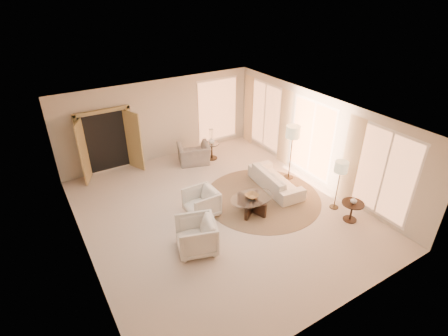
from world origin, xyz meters
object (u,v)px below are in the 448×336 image
accent_chair (194,151)px  floor_lamp_far (341,169)px  sofa (275,180)px  armchair_left (201,201)px  floor_lamp_near (293,134)px  armchair_right (196,234)px  coffee_table (252,203)px  side_vase (212,141)px  end_table (352,208)px  end_vase (354,200)px  bowl (252,196)px  side_table (212,149)px

accent_chair → floor_lamp_far: 5.04m
floor_lamp_far → sofa: bearing=114.8°
accent_chair → floor_lamp_far: floor_lamp_far is taller
armchair_left → accent_chair: 3.05m
floor_lamp_near → armchair_right: bearing=-160.4°
floor_lamp_far → coffee_table: bearing=153.1°
armchair_right → side_vase: armchair_right is taller
end_table → end_vase: size_ratio=3.24×
armchair_left → end_table: (3.29, -2.32, -0.04)m
armchair_right → bowl: bearing=123.9°
sofa → coffee_table: (-1.34, -0.62, -0.01)m
floor_lamp_far → side_vase: (-1.46, 4.45, -0.55)m
armchair_left → bowl: 1.39m
side_table → side_vase: bearing=63.4°
end_table → armchair_right: bearing=164.5°
armchair_left → side_vase: armchair_left is taller
sofa → accent_chair: (-1.37, 2.79, 0.16)m
side_vase → side_table: bearing=-116.6°
end_table → floor_lamp_far: (0.07, 0.63, 0.87)m
end_table → floor_lamp_near: floor_lamp_near is taller
armchair_right → bowl: size_ratio=2.61×
end_table → floor_lamp_far: floor_lamp_far is taller
armchair_right → floor_lamp_far: (4.14, -0.49, 0.79)m
accent_chair → floor_lamp_near: (2.16, -2.52, 1.07)m
side_vase → coffee_table: bearing=-101.0°
coffee_table → end_table: end_table is taller
accent_chair → side_table: size_ratio=1.78×
coffee_table → side_vase: bearing=79.0°
sofa → accent_chair: accent_chair is taller
coffee_table → end_vase: bearing=-39.8°
coffee_table → side_table: bearing=79.0°
end_table → side_table: bearing=105.3°
end_vase → armchair_right: bearing=164.5°
armchair_right → end_vase: size_ratio=5.14×
end_table → floor_lamp_far: 1.08m
end_table → bowl: (-2.05, 1.71, 0.13)m
accent_chair → sofa: bearing=133.4°
sofa → side_table: (-0.68, 2.76, 0.06)m
floor_lamp_near → side_vase: floor_lamp_near is taller
armchair_left → side_vase: (1.90, 2.76, 0.28)m
sofa → side_table: 2.84m
armchair_left → end_vase: size_ratio=4.67×
floor_lamp_near → end_vase: size_ratio=10.05×
floor_lamp_far → bowl: size_ratio=4.17×
armchair_right → floor_lamp_far: size_ratio=0.63×
accent_chair → floor_lamp_far: (2.16, -4.48, 0.79)m
armchair_left → sofa: bearing=89.9°
coffee_table → bowl: bowl is taller
accent_chair → end_table: 5.53m
sofa → armchair_right: 3.57m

